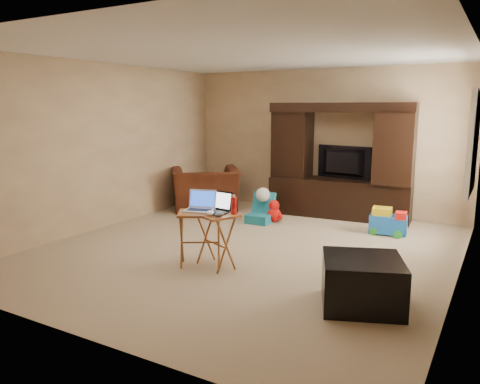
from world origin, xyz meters
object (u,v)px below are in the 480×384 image
Objects in this scene: push_toy at (388,221)px; ottoman at (362,282)px; entertainment_center at (340,161)px; recliner at (205,189)px; tray_table_left at (200,239)px; tray_table_right at (216,240)px; television at (341,163)px; plush_toy at (274,211)px; water_bottle at (234,206)px; laptop_right at (213,203)px; mouse_right at (219,215)px; mouse_left at (210,213)px; child_rocker at (260,208)px; laptop_left at (199,201)px.

push_toy is 0.74× the size of ottoman.
entertainment_center is 2.00× the size of recliner.
tray_table_right is at bearing -15.99° from tray_table_left.
plush_toy is (-0.78, -0.98, -0.73)m from television.
tray_table_right is at bearing 87.64° from recliner.
laptop_right is at bearing -165.96° from water_bottle.
mouse_right reaches higher than push_toy.
push_toy is at bearing -41.81° from entertainment_center.
laptop_right is 2.58× the size of mouse_right.
television is 1.82× the size of push_toy.
tray_table_left is at bearing 88.58° from television.
water_bottle is (-1.23, -2.36, 0.54)m from push_toy.
water_bottle is at bearing 45.94° from mouse_left.
push_toy is at bearing 7.21° from child_rocker.
television is (-0.00, 0.06, -0.04)m from entertainment_center.
recliner is at bearing -168.21° from entertainment_center.
mouse_right is at bearing -99.98° from entertainment_center.
laptop_right is (0.48, -2.10, 0.51)m from child_rocker.
plush_toy is at bearing 132.33° from recliner.
tray_table_left is at bearing 174.30° from ottoman.
water_bottle is (0.20, 0.08, 0.42)m from tray_table_right.
television is at bearing 111.02° from ottoman.
tray_table_right is 0.47m from water_bottle.
recliner is at bearing 171.00° from push_toy.
laptop_left is at bearing -131.41° from push_toy.
child_rocker is 1.47× the size of laptop_left.
tray_table_left is (-1.97, 0.20, 0.09)m from ottoman.
water_bottle reaches higher than child_rocker.
mouse_right reaches higher than tray_table_right.
plush_toy is 1.78m from push_toy.
mouse_left reaches higher than push_toy.
tray_table_left is 0.44m from laptop_left.
mouse_left is at bearing -134.06° from water_bottle.
television is 0.83× the size of recliner.
tray_table_left reaches higher than ottoman.
tray_table_right is at bearing -10.67° from laptop_left.
child_rocker is 2.22m from laptop_left.
water_bottle is (-0.24, -3.11, -0.22)m from entertainment_center.
entertainment_center is at bearing 99.24° from television.
mouse_left is at bearing -62.50° from tray_table_right.
ottoman is 2.08m from laptop_left.
water_bottle is (-0.24, -3.17, -0.18)m from television.
push_toy is (1.96, 0.32, -0.05)m from child_rocker.
television is 1.96× the size of child_rocker.
tray_table_right is 0.49m from laptop_left.
ottoman is 1.13× the size of tray_table_right.
laptop_left is at bearing 163.59° from mouse_right.
push_toy is 4.13× the size of mouse_right.
tray_table_left is 0.40m from mouse_left.
entertainment_center is 3.67× the size of tray_table_right.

